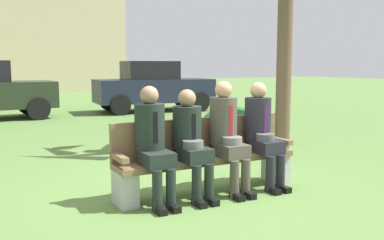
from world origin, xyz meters
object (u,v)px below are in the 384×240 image
at_px(park_bench, 205,156).
at_px(parked_car_far, 153,86).
at_px(seated_man_leftmost, 153,139).
at_px(shrub_near_bench, 245,128).
at_px(seated_man_centerright, 227,131).
at_px(shrub_mid_lawn, 231,126).
at_px(seated_man_centerleft, 191,138).
at_px(seated_man_rightmost, 262,129).

xyz_separation_m(park_bench, parked_car_far, (3.12, 8.91, 0.40)).
bearing_deg(seated_man_leftmost, shrub_near_bench, 40.37).
height_order(seated_man_centerright, shrub_mid_lawn, seated_man_centerright).
xyz_separation_m(seated_man_leftmost, seated_man_centerright, (0.98, -0.00, 0.01)).
relative_size(park_bench, shrub_mid_lawn, 1.89).
distance_m(seated_man_centerleft, parked_car_far, 9.66).
xyz_separation_m(seated_man_centerleft, parked_car_far, (3.39, 9.05, 0.13)).
relative_size(park_bench, seated_man_centerleft, 1.82).
bearing_deg(seated_man_leftmost, seated_man_rightmost, -0.17).
bearing_deg(parked_car_far, seated_man_leftmost, -113.17).
bearing_deg(shrub_mid_lawn, shrub_near_bench, 17.98).
bearing_deg(shrub_near_bench, park_bench, -133.29).
height_order(seated_man_centerleft, seated_man_centerright, seated_man_centerright).
relative_size(seated_man_centerleft, shrub_mid_lawn, 1.04).
bearing_deg(shrub_mid_lawn, seated_man_centerright, -124.42).
xyz_separation_m(seated_man_centerright, shrub_mid_lawn, (1.74, 2.54, -0.37)).
bearing_deg(park_bench, shrub_near_bench, 46.71).
relative_size(shrub_mid_lawn, parked_car_far, 0.30).
height_order(park_bench, shrub_near_bench, park_bench).
bearing_deg(shrub_near_bench, seated_man_leftmost, -139.63).
bearing_deg(park_bench, parked_car_far, 70.70).
bearing_deg(seated_man_leftmost, seated_man_centerright, -0.14).
height_order(park_bench, seated_man_rightmost, seated_man_rightmost).
height_order(seated_man_centerleft, parked_car_far, parked_car_far).
distance_m(park_bench, seated_man_centerright, 0.41).
xyz_separation_m(park_bench, seated_man_centerright, (0.23, -0.13, 0.32)).
height_order(seated_man_leftmost, seated_man_centerright, seated_man_centerright).
bearing_deg(shrub_mid_lawn, seated_man_rightmost, -115.53).
distance_m(seated_man_leftmost, shrub_mid_lawn, 3.73).
bearing_deg(seated_man_centerright, shrub_near_bench, 51.03).
height_order(seated_man_centerright, seated_man_rightmost, seated_man_centerright).
bearing_deg(parked_car_far, seated_man_centerright, -107.71).
xyz_separation_m(seated_man_centerright, seated_man_rightmost, (0.53, -0.00, -0.01)).
bearing_deg(shrub_near_bench, parked_car_far, 83.52).
relative_size(seated_man_centerright, parked_car_far, 0.34).
distance_m(park_bench, parked_car_far, 9.45).
xyz_separation_m(seated_man_leftmost, parked_car_far, (3.87, 9.03, 0.10)).
distance_m(seated_man_centerleft, shrub_mid_lawn, 3.41).
distance_m(park_bench, shrub_mid_lawn, 3.11).
distance_m(seated_man_leftmost, seated_man_centerright, 0.98).
relative_size(park_bench, seated_man_centerright, 1.70).
distance_m(seated_man_rightmost, parked_car_far, 9.34).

